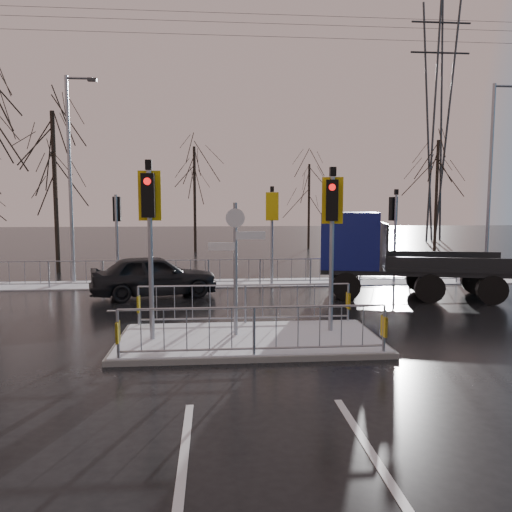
{
  "coord_description": "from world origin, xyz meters",
  "views": [
    {
      "loc": [
        -0.8,
        -11.2,
        3.19
      ],
      "look_at": [
        0.33,
        2.02,
        1.8
      ],
      "focal_mm": 35.0,
      "sensor_mm": 36.0,
      "label": 1
    }
  ],
  "objects": [
    {
      "name": "tree_far_b",
      "position": [
        6.0,
        24.0,
        4.18
      ],
      "size": [
        3.25,
        3.25,
        6.14
      ],
      "color": "black",
      "rests_on": "ground"
    },
    {
      "name": "street_lamp_left",
      "position": [
        -6.43,
        9.5,
        4.49
      ],
      "size": [
        1.25,
        0.18,
        8.2
      ],
      "color": "gray",
      "rests_on": "ground"
    },
    {
      "name": "pylon_wires",
      "position": [
        16.88,
        30.0,
        11.03
      ],
      "size": [
        70.0,
        2.38,
        19.97
      ],
      "color": "#2D3033",
      "rests_on": "ground"
    },
    {
      "name": "lane_markings",
      "position": [
        0.0,
        -0.33,
        0.0
      ],
      "size": [
        8.0,
        11.38,
        0.01
      ],
      "color": "silver",
      "rests_on": "ground"
    },
    {
      "name": "car_far_lane",
      "position": [
        -2.85,
        6.03,
        0.73
      ],
      "size": [
        4.58,
        2.76,
        1.46
      ],
      "primitive_type": "imported",
      "rotation": [
        0.0,
        0.0,
        1.83
      ],
      "color": "black",
      "rests_on": "ground"
    },
    {
      "name": "flatbed_truck",
      "position": [
        4.78,
        5.52,
        1.54
      ],
      "size": [
        6.62,
        3.72,
        2.9
      ],
      "color": "black",
      "rests_on": "ground"
    },
    {
      "name": "ground",
      "position": [
        0.0,
        0.0,
        0.0
      ],
      "size": [
        120.0,
        120.0,
        0.0
      ],
      "primitive_type": "plane",
      "color": "black",
      "rests_on": "ground"
    },
    {
      "name": "tree_near_b",
      "position": [
        -8.0,
        12.5,
        5.15
      ],
      "size": [
        4.0,
        4.0,
        7.55
      ],
      "color": "black",
      "rests_on": "ground"
    },
    {
      "name": "far_kerb_fixtures",
      "position": [
        0.29,
        8.09,
        1.02
      ],
      "size": [
        18.0,
        0.65,
        3.83
      ],
      "color": "gray",
      "rests_on": "ground"
    },
    {
      "name": "street_lamp_right",
      "position": [
        10.57,
        8.5,
        4.39
      ],
      "size": [
        1.25,
        0.18,
        8.0
      ],
      "color": "gray",
      "rests_on": "ground"
    },
    {
      "name": "tree_far_a",
      "position": [
        -2.0,
        22.0,
        4.82
      ],
      "size": [
        3.75,
        3.75,
        7.08
      ],
      "color": "black",
      "rests_on": "ground"
    },
    {
      "name": "snow_verge",
      "position": [
        0.0,
        8.6,
        0.02
      ],
      "size": [
        30.0,
        2.0,
        0.04
      ],
      "primitive_type": "cube",
      "color": "white",
      "rests_on": "ground"
    },
    {
      "name": "traffic_island",
      "position": [
        -0.01,
        0.01,
        0.39
      ],
      "size": [
        6.0,
        3.04,
        4.15
      ],
      "color": "slate",
      "rests_on": "ground"
    },
    {
      "name": "tree_far_c",
      "position": [
        14.0,
        21.0,
        5.15
      ],
      "size": [
        4.0,
        4.0,
        7.55
      ],
      "color": "black",
      "rests_on": "ground"
    }
  ]
}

